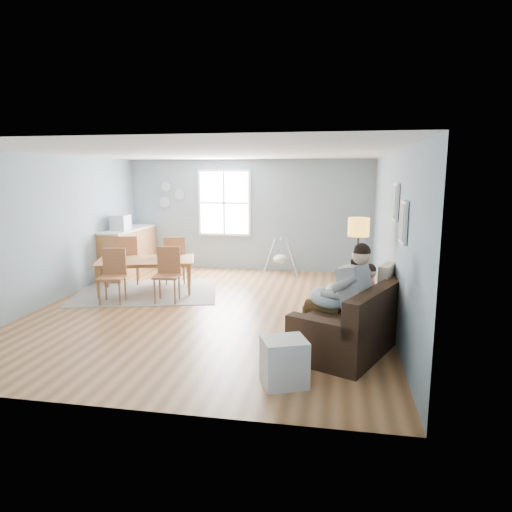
% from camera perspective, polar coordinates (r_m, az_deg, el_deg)
% --- Properties ---
extents(room, '(8.40, 9.40, 3.90)m').
position_cam_1_polar(room, '(7.77, -5.99, 10.68)').
color(room, brown).
extents(window, '(1.32, 0.08, 1.62)m').
position_cam_1_polar(window, '(11.30, -3.98, 6.64)').
color(window, white).
rests_on(window, room).
extents(pictures, '(0.05, 1.34, 0.74)m').
position_cam_1_polar(pictures, '(6.49, 17.45, 5.33)').
color(pictures, white).
rests_on(pictures, room).
extents(wall_plates, '(0.67, 0.02, 0.66)m').
position_cam_1_polar(wall_plates, '(11.71, -10.71, 7.49)').
color(wall_plates, '#9DB0BC').
rests_on(wall_plates, room).
extents(sofa, '(1.81, 2.44, 0.91)m').
position_cam_1_polar(sofa, '(6.54, 12.95, -8.12)').
color(sofa, black).
rests_on(sofa, room).
extents(green_throw, '(1.30, 1.22, 0.04)m').
position_cam_1_polar(green_throw, '(7.18, 14.65, -4.44)').
color(green_throw, '#125018').
rests_on(green_throw, sofa).
extents(beige_pillow, '(0.31, 0.54, 0.52)m').
position_cam_1_polar(beige_pillow, '(6.86, 16.04, -3.12)').
color(beige_pillow, beige).
rests_on(beige_pillow, sofa).
extents(father, '(1.12, 0.82, 1.49)m').
position_cam_1_polar(father, '(6.18, 10.80, -4.58)').
color(father, gray).
rests_on(father, sofa).
extents(nursing_pillow, '(0.80, 0.79, 0.23)m').
position_cam_1_polar(nursing_pillow, '(6.27, 9.33, -5.18)').
color(nursing_pillow, silver).
rests_on(nursing_pillow, father).
extents(infant, '(0.18, 0.41, 0.15)m').
position_cam_1_polar(infant, '(6.28, 9.43, -4.20)').
color(infant, silver).
rests_on(infant, nursing_pillow).
extents(toddler, '(0.59, 0.41, 0.88)m').
position_cam_1_polar(toddler, '(6.65, 13.13, -3.89)').
color(toddler, silver).
rests_on(toddler, sofa).
extents(floor_lamp, '(0.34, 0.34, 1.67)m').
position_cam_1_polar(floor_lamp, '(7.45, 12.68, 2.49)').
color(floor_lamp, black).
rests_on(floor_lamp, room).
extents(storage_cube, '(0.61, 0.58, 0.54)m').
position_cam_1_polar(storage_cube, '(5.27, 3.45, -13.07)').
color(storage_cube, silver).
rests_on(storage_cube, room).
extents(rug, '(3.20, 2.73, 0.01)m').
position_cam_1_polar(rug, '(9.49, -13.48, -4.37)').
color(rug, '#9C988E').
rests_on(rug, room).
extents(dining_table, '(2.13, 1.58, 0.67)m').
position_cam_1_polar(dining_table, '(9.41, -13.56, -2.45)').
color(dining_table, brown).
rests_on(dining_table, rug).
extents(chair_sw, '(0.52, 0.52, 1.00)m').
position_cam_1_polar(chair_sw, '(8.80, -17.43, -1.90)').
color(chair_sw, brown).
rests_on(chair_sw, rug).
extents(chair_se, '(0.51, 0.51, 1.01)m').
position_cam_1_polar(chair_se, '(8.63, -10.97, -1.79)').
color(chair_se, brown).
rests_on(chair_se, rug).
extents(chair_nw, '(0.62, 0.62, 1.07)m').
position_cam_1_polar(chair_nw, '(10.09, -15.78, -0.06)').
color(chair_nw, brown).
rests_on(chair_nw, rug).
extents(chair_ne, '(0.61, 0.61, 1.04)m').
position_cam_1_polar(chair_ne, '(9.96, -10.15, -0.08)').
color(chair_ne, brown).
rests_on(chair_ne, rug).
extents(counter, '(0.63, 1.97, 1.09)m').
position_cam_1_polar(counter, '(11.22, -15.60, 0.62)').
color(counter, brown).
rests_on(counter, room).
extents(monitor, '(0.38, 0.36, 0.34)m').
position_cam_1_polar(monitor, '(10.80, -16.61, 4.02)').
color(monitor, '#BABABF').
rests_on(monitor, counter).
extents(baby_swing, '(0.91, 0.92, 0.85)m').
position_cam_1_polar(baby_swing, '(10.83, 3.10, -0.27)').
color(baby_swing, '#BABABF').
rests_on(baby_swing, room).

